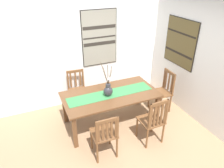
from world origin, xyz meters
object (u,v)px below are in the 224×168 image
Objects in this scene: chair_0 at (77,89)px; painting_on_back_wall at (99,38)px; centerpiece_vase at (108,90)px; painting_on_side_wall at (180,43)px; chair_3 at (153,120)px; dining_table at (110,98)px; chair_1 at (105,134)px; chair_2 at (163,91)px.

chair_0 is 0.72× the size of painting_on_back_wall.
centerpiece_vase is 1.40m from painting_on_back_wall.
painting_on_back_wall is at bearing 147.98° from painting_on_side_wall.
chair_3 reaches higher than chair_0.
chair_3 reaches higher than dining_table.
chair_1 is 2.34m from painting_on_back_wall.
painting_on_back_wall is (0.69, 0.27, 1.09)m from chair_0.
chair_1 reaches higher than dining_table.
painting_on_back_wall is (-0.28, 2.00, 1.06)m from chair_3.
painting_on_side_wall is (1.77, 0.15, 0.92)m from dining_table.
dining_table is 1.84× the size of painting_on_side_wall.
chair_3 is 1.94m from painting_on_side_wall.
chair_1 is 0.95m from chair_3.
centerpiece_vase is at bearing -144.00° from dining_table.
chair_3 is at bearing -60.74° from chair_0.
chair_3 is (0.48, -0.87, -0.11)m from dining_table.
chair_0 reaches higher than dining_table.
chair_3 is (-0.83, -0.84, 0.02)m from chair_2.
dining_table is 0.97m from chair_1.
painting_on_back_wall reaches higher than painting_on_side_wall.
chair_1 is 2.66m from painting_on_side_wall.
centerpiece_vase reaches higher than dining_table.
painting_on_back_wall reaches higher than centerpiece_vase.
dining_table is at bearing 36.00° from centerpiece_vase.
chair_0 is 0.88× the size of painting_on_side_wall.
chair_0 is (-0.41, 0.91, -0.37)m from centerpiece_vase.
chair_3 is at bearing -55.97° from centerpiece_vase.
painting_on_side_wall reaches higher than chair_2.
centerpiece_vase is at bearing -103.29° from painting_on_back_wall.
chair_0 is at bearing 153.76° from chair_2.
chair_1 is at bearing -156.22° from painting_on_side_wall.
chair_2 is at bearing 45.58° from chair_3.
chair_1 is at bearing -108.98° from painting_on_back_wall.
chair_1 is (0.02, -1.69, 0.00)m from chair_0.
centerpiece_vase is 0.76× the size of chair_0.
chair_2 reaches higher than chair_0.
chair_2 is 0.99× the size of chair_3.
centerpiece_vase is 0.72× the size of chair_3.
painting_on_back_wall is (0.28, 1.17, 0.72)m from centerpiece_vase.
painting_on_side_wall is at bearing -32.02° from painting_on_back_wall.
chair_3 reaches higher than chair_2.
centerpiece_vase is 1.06m from chair_0.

